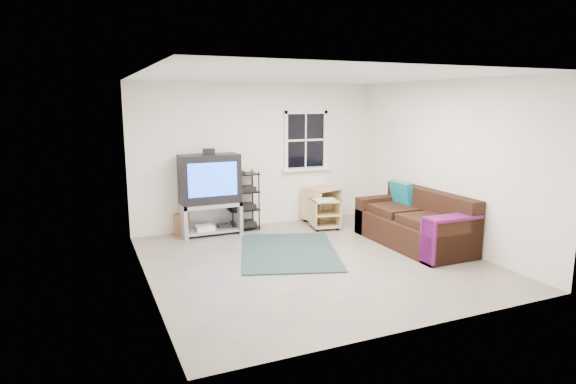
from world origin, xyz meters
name	(u,v)px	position (x,y,z in m)	size (l,w,h in m)	color
room	(306,144)	(0.95, 2.27, 1.48)	(4.60, 4.62, 4.60)	gray
tv_unit	(210,188)	(-0.98, 2.02, 0.82)	(1.01, 0.51, 1.49)	#A1A1A9
av_rack	(243,204)	(-0.37, 2.09, 0.46)	(0.53, 0.38, 1.05)	black
side_table_left	(320,204)	(1.15, 2.04, 0.35)	(0.69, 0.69, 0.66)	tan
side_table_right	(324,211)	(1.01, 1.59, 0.31)	(0.56, 0.56, 0.55)	tan
sofa	(415,224)	(1.86, 0.09, 0.33)	(0.92, 2.06, 0.94)	black
shag_rug	(289,251)	(-0.16, 0.52, 0.01)	(1.42, 1.95, 0.02)	#312015
paper_bag	(182,224)	(-1.46, 2.17, 0.18)	(0.25, 0.16, 0.36)	#8F6240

